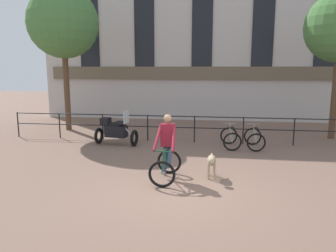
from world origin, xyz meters
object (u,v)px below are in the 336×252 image
(dog, at_px, (212,162))
(parked_motorcycle, at_px, (116,130))
(parked_bicycle_mid_left, at_px, (254,139))
(cyclist_with_bike, at_px, (167,151))
(parked_bicycle_near_lamp, at_px, (231,138))

(dog, bearing_deg, parked_motorcycle, 137.08)
(dog, xyz_separation_m, parked_bicycle_mid_left, (1.50, 3.53, -0.10))
(cyclist_with_bike, xyz_separation_m, parked_bicycle_near_lamp, (1.83, 3.72, -0.41))
(parked_motorcycle, relative_size, parked_bicycle_near_lamp, 1.44)
(cyclist_with_bike, bearing_deg, parked_motorcycle, 126.61)
(cyclist_with_bike, relative_size, dog, 1.94)
(dog, height_order, parked_motorcycle, parked_motorcycle)
(parked_bicycle_near_lamp, bearing_deg, dog, 75.11)
(dog, distance_m, parked_motorcycle, 4.94)
(dog, relative_size, parked_bicycle_mid_left, 0.78)
(dog, xyz_separation_m, parked_bicycle_near_lamp, (0.65, 3.53, -0.10))
(cyclist_with_bike, bearing_deg, parked_bicycle_near_lamp, 65.23)
(parked_motorcycle, relative_size, parked_bicycle_mid_left, 1.49)
(parked_bicycle_near_lamp, bearing_deg, parked_bicycle_mid_left, 175.52)
(parked_motorcycle, distance_m, parked_bicycle_mid_left, 5.17)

